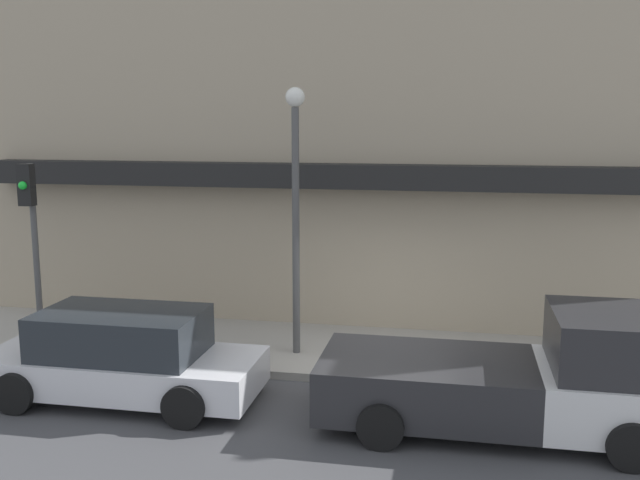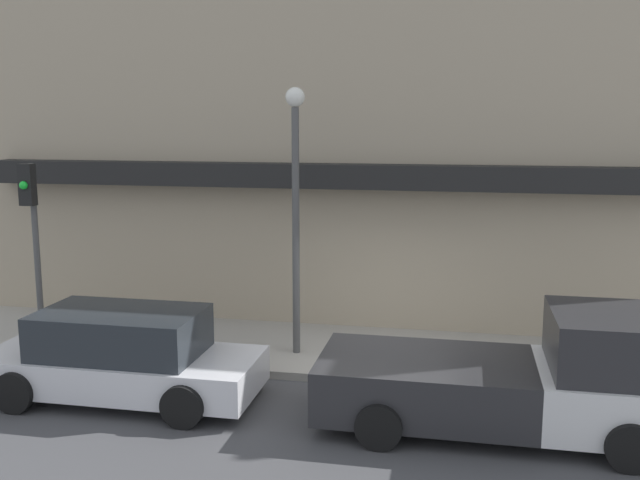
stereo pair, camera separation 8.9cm
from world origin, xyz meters
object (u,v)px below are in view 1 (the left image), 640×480
fire_hydrant (137,332)px  traffic_light (31,222)px  pickup_truck (526,379)px  street_lamp (296,188)px  parked_car (122,357)px

fire_hydrant → traffic_light: 2.95m
pickup_truck → fire_hydrant: (-7.19, 2.13, -0.35)m
street_lamp → fire_hydrant: bearing=-174.1°
parked_car → street_lamp: (2.39, 2.46, 2.60)m
street_lamp → traffic_light: bearing=-173.7°
pickup_truck → street_lamp: bearing=148.9°
pickup_truck → traffic_light: (-9.18, 1.89, 1.82)m
parked_car → fire_hydrant: bearing=107.8°
pickup_truck → parked_car: pickup_truck is taller
parked_car → traffic_light: (-2.74, 1.89, 1.91)m
street_lamp → traffic_light: (-5.13, -0.56, -0.70)m
fire_hydrant → parked_car: bearing=-70.6°
fire_hydrant → street_lamp: size_ratio=0.13×
traffic_light → pickup_truck: bearing=-11.7°
parked_car → fire_hydrant: size_ratio=7.10×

